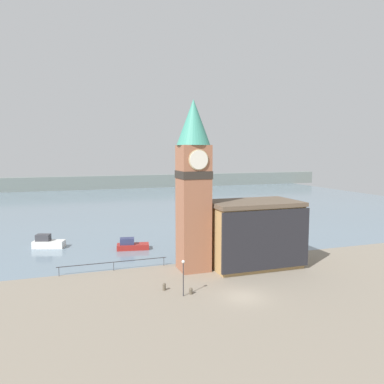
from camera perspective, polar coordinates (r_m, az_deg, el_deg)
The scene contains 11 objects.
ground_plane at distance 38.60m, azimuth 7.84°, elevation -15.51°, with size 160.00×160.00×0.00m, color gray.
water at distance 106.73m, azimuth -9.85°, elevation -1.54°, with size 160.00×120.00×0.00m.
far_shoreline at distance 145.90m, azimuth -12.31°, elevation 1.46°, with size 180.00×3.00×5.00m.
pier_railing at distance 46.50m, azimuth -11.86°, elevation -10.51°, with size 12.99×0.08×1.09m.
clock_tower at distance 44.22m, azimuth 0.23°, elevation 1.71°, with size 3.97×3.97×20.28m.
pier_building at distance 47.43m, azimuth 9.32°, elevation -6.24°, with size 11.32×7.04×8.14m.
boat_near at distance 55.83m, azimuth -9.22°, elevation -8.00°, with size 4.86×2.66×1.70m.
boat_far at distance 59.96m, azimuth -21.13°, elevation -7.22°, with size 4.82×3.13×2.02m.
mooring_bollard_near at distance 39.79m, azimuth -4.25°, elevation -14.14°, with size 0.35×0.35×0.78m.
mooring_bollard_far at distance 38.77m, azimuth -0.18°, elevation -14.80°, with size 0.38×0.38×0.66m.
lamp_post at distance 37.52m, azimuth -1.34°, elevation -11.90°, with size 0.32×0.32×3.66m.
Camera 1 is at (-16.22, -32.00, 14.26)m, focal length 35.00 mm.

